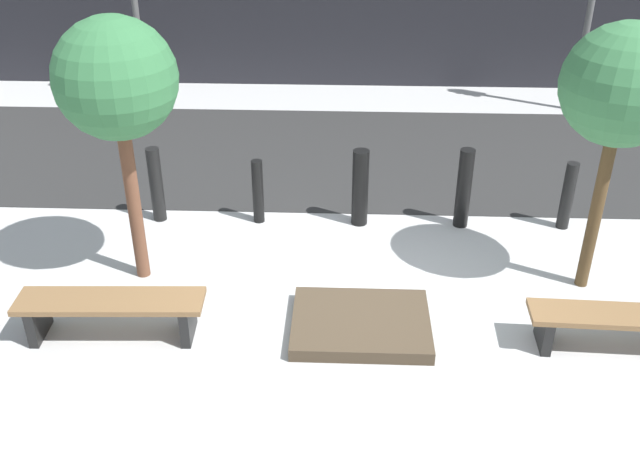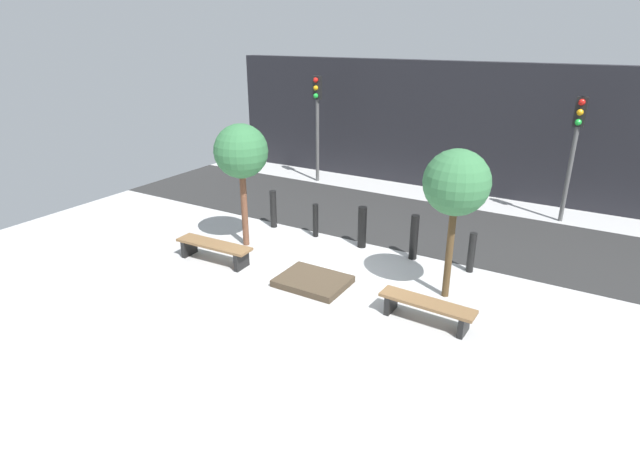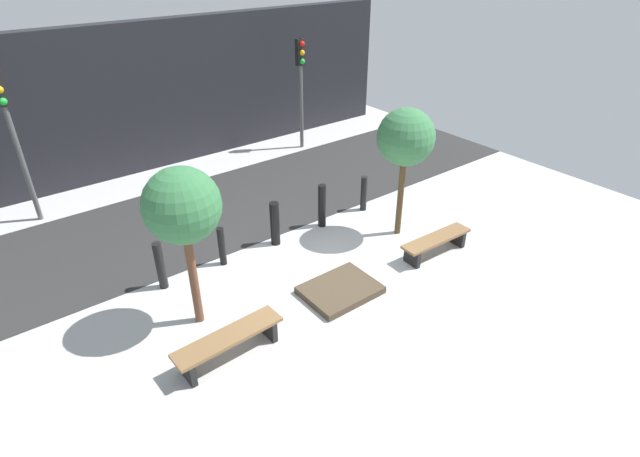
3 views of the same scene
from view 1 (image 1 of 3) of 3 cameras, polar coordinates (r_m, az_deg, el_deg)
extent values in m
plane|color=#B2B2B2|center=(7.97, 3.25, -6.48)|extent=(18.00, 18.00, 0.00)
cube|color=#2A2A2A|center=(11.68, 3.06, 5.89)|extent=(18.00, 4.04, 0.01)
cube|color=black|center=(8.03, -21.62, -6.77)|extent=(0.12, 0.47, 0.40)
cube|color=black|center=(7.59, -10.52, -7.17)|extent=(0.12, 0.47, 0.40)
cube|color=brown|center=(7.64, -16.47, -5.60)|extent=(1.94, 0.54, 0.06)
cube|color=black|center=(7.71, 17.50, -7.72)|extent=(0.12, 0.42, 0.37)
cube|color=brown|center=(7.79, 22.88, -6.45)|extent=(1.80, 0.49, 0.06)
cube|color=#433627|center=(7.64, 3.29, -7.62)|extent=(1.46, 1.13, 0.14)
cylinder|color=brown|center=(8.30, -14.73, 2.39)|extent=(0.16, 0.16, 2.05)
sphere|color=#357242|center=(7.79, -16.03, 11.47)|extent=(1.30, 1.30, 1.30)
cylinder|color=#4C3820|center=(8.41, 21.30, 1.67)|extent=(0.14, 0.14, 2.06)
sphere|color=#397645|center=(7.92, 23.12, 10.52)|extent=(1.27, 1.27, 1.27)
cylinder|color=black|center=(9.73, -12.97, 3.44)|extent=(0.18, 0.18, 1.04)
cylinder|color=black|center=(9.50, -4.99, 2.96)|extent=(0.15, 0.15, 0.89)
cylinder|color=black|center=(9.40, 3.23, 3.27)|extent=(0.22, 0.22, 1.06)
cylinder|color=black|center=(9.51, 11.44, 3.16)|extent=(0.19, 0.19, 1.09)
cylinder|color=black|center=(9.86, 19.19, 2.48)|extent=(0.16, 0.16, 0.93)
cylinder|color=#525252|center=(13.88, -14.58, 16.80)|extent=(0.12, 0.12, 3.66)
cylinder|color=#545454|center=(14.01, 20.72, 15.58)|extent=(0.12, 0.12, 3.46)
camera|label=2|loc=(5.57, 112.32, -8.03)|focal=28.00mm
camera|label=3|loc=(5.20, -96.07, 16.03)|focal=28.00mm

